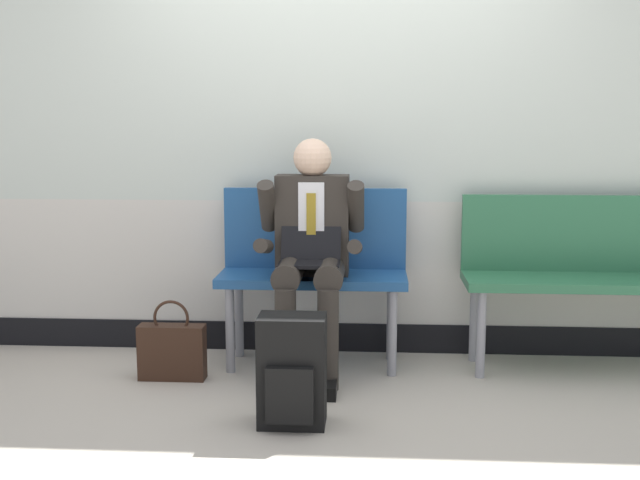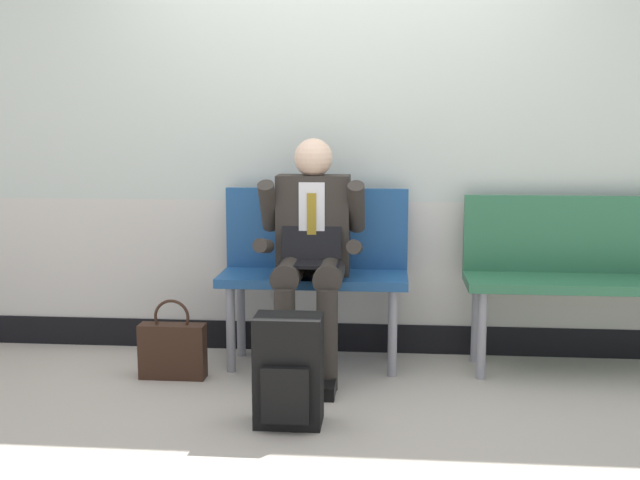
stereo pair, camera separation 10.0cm
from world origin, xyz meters
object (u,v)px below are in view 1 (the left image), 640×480
(bench_with_person, at_px, (314,262))
(handbag, at_px, (172,351))
(bench_empty, at_px, (587,265))
(person_seated, at_px, (311,248))
(backpack, at_px, (292,372))

(bench_with_person, xyz_separation_m, handbag, (-0.73, -0.36, -0.43))
(bench_empty, distance_m, handbag, 2.32)
(bench_with_person, height_order, person_seated, person_seated)
(bench_empty, height_order, person_seated, person_seated)
(backpack, bearing_deg, bench_with_person, 88.33)
(bench_with_person, relative_size, handbag, 2.42)
(person_seated, bearing_deg, bench_with_person, 90.00)
(person_seated, height_order, handbag, person_seated)
(bench_empty, bearing_deg, handbag, -170.91)
(person_seated, distance_m, backpack, 0.88)
(person_seated, bearing_deg, backpack, -92.12)
(person_seated, bearing_deg, handbag, -167.88)
(person_seated, bearing_deg, bench_empty, 7.62)
(bench_empty, distance_m, backpack, 1.85)
(bench_with_person, height_order, backpack, bench_with_person)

